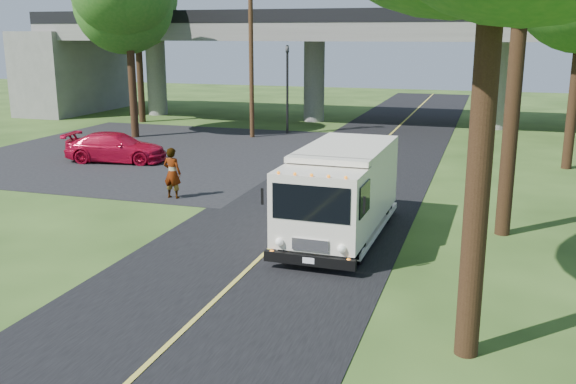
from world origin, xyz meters
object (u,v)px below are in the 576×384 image
at_px(utility_pole, 251,57).
at_px(red_sedan, 116,147).
at_px(traffic_signal, 287,80).
at_px(tree_left_far, 138,8).
at_px(pedestrian, 172,173).
at_px(step_van, 341,190).

xyz_separation_m(utility_pole, red_sedan, (-3.48, -8.74, -3.91)).
distance_m(traffic_signal, tree_left_far, 11.75).
distance_m(tree_left_far, pedestrian, 22.32).
bearing_deg(tree_left_far, pedestrian, -57.26).
distance_m(tree_left_far, red_sedan, 15.42).
relative_size(tree_left_far, step_van, 1.54).
bearing_deg(traffic_signal, utility_pole, -126.87).
relative_size(utility_pole, tree_left_far, 0.91).
bearing_deg(utility_pole, step_van, -61.53).
distance_m(traffic_signal, pedestrian, 16.30).
relative_size(traffic_signal, red_sedan, 1.10).
bearing_deg(tree_left_far, step_van, -48.28).
height_order(step_van, red_sedan, step_van).
xyz_separation_m(step_van, red_sedan, (-12.61, 8.09, -0.77)).
bearing_deg(traffic_signal, step_van, -67.95).
bearing_deg(utility_pole, red_sedan, -111.73).
relative_size(traffic_signal, tree_left_far, 0.53).
xyz_separation_m(red_sedan, pedestrian, (5.74, -5.38, 0.26)).
bearing_deg(step_van, red_sedan, 148.54).
height_order(traffic_signal, pedestrian, traffic_signal).
bearing_deg(traffic_signal, red_sedan, -114.89).
xyz_separation_m(utility_pole, pedestrian, (2.25, -14.12, -3.65)).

